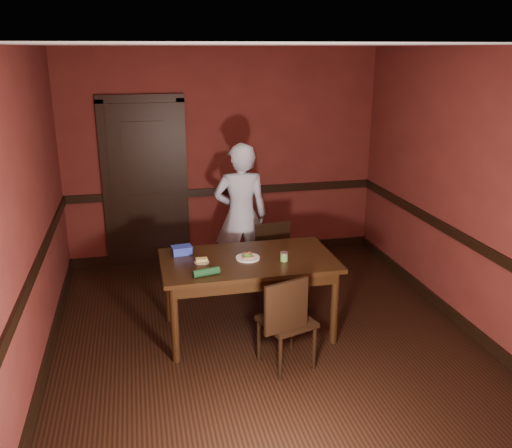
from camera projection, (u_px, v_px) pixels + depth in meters
name	position (u px, v px, depth m)	size (l,w,h in m)	color
floor	(264.00, 338.00, 5.25)	(4.00, 4.50, 0.01)	black
ceiling	(265.00, 45.00, 4.41)	(4.00, 4.50, 0.01)	silver
wall_back	(223.00, 157.00, 6.91)	(4.00, 0.02, 2.70)	#5B201B
wall_front	(368.00, 323.00, 2.74)	(4.00, 0.02, 2.70)	#5B201B
wall_left	(26.00, 219.00, 4.41)	(0.02, 4.50, 2.70)	#5B201B
wall_right	(465.00, 192.00, 5.24)	(0.02, 4.50, 2.70)	#5B201B
dado_back	(224.00, 191.00, 7.04)	(4.00, 0.03, 0.10)	black
dado_left	(35.00, 269.00, 4.55)	(0.03, 4.50, 0.10)	black
dado_right	(458.00, 235.00, 5.38)	(0.03, 4.50, 0.10)	black
baseboard_back	(225.00, 251.00, 7.30)	(4.00, 0.03, 0.12)	black
baseboard_left	(47.00, 357.00, 4.81)	(0.03, 4.50, 0.12)	black
baseboard_right	(449.00, 311.00, 5.64)	(0.03, 4.50, 0.12)	black
door	(145.00, 181.00, 6.75)	(1.05, 0.07, 2.20)	black
dining_table	(248.00, 296.00, 5.25)	(1.65, 0.93, 0.77)	black
chair_far	(274.00, 266.00, 5.85)	(0.40, 0.40, 0.86)	black
chair_near	(287.00, 320.00, 4.68)	(0.41, 0.41, 0.88)	black
person	(241.00, 216.00, 6.20)	(0.61, 0.40, 1.69)	silver
sandwich_plate	(248.00, 257.00, 5.13)	(0.23, 0.23, 0.06)	silver
sauce_jar	(284.00, 256.00, 5.06)	(0.08, 0.08, 0.09)	#5F9143
cheese_saucer	(202.00, 261.00, 5.03)	(0.14, 0.14, 0.04)	silver
food_tub	(182.00, 250.00, 5.23)	(0.21, 0.16, 0.08)	#2C40C1
wrapped_veg	(206.00, 272.00, 4.74)	(0.07, 0.07, 0.24)	#13391C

